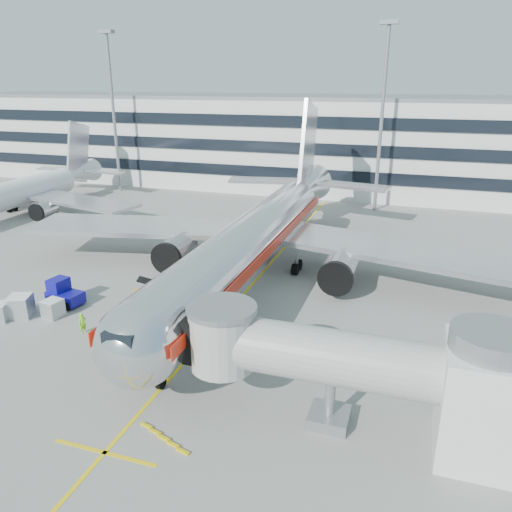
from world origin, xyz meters
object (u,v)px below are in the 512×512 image
(main_jet, at_px, (259,235))
(belt_loader, at_px, (159,295))
(cargo_container_left, at_px, (53,308))
(cargo_container_right, at_px, (21,306))
(ramp_worker, at_px, (83,323))
(baggage_tug, at_px, (63,293))

(main_jet, distance_m, belt_loader, 11.10)
(cargo_container_left, relative_size, cargo_container_right, 0.73)
(belt_loader, xyz_separation_m, cargo_container_left, (-6.74, -5.21, 0.10))
(cargo_container_right, relative_size, ramp_worker, 1.34)
(cargo_container_left, xyz_separation_m, cargo_container_right, (-2.51, -0.74, 0.16))
(baggage_tug, relative_size, cargo_container_left, 2.03)
(cargo_container_right, bearing_deg, cargo_container_left, 16.47)
(baggage_tug, bearing_deg, main_jet, 39.23)
(cargo_container_right, bearing_deg, baggage_tug, 60.42)
(baggage_tug, relative_size, ramp_worker, 1.99)
(cargo_container_left, bearing_deg, main_jet, 46.17)
(main_jet, xyz_separation_m, ramp_worker, (-9.05, -15.15, -3.43))
(main_jet, xyz_separation_m, baggage_tug, (-13.83, -11.29, -3.25))
(main_jet, xyz_separation_m, cargo_container_right, (-15.56, -14.34, -3.33))
(cargo_container_right, bearing_deg, ramp_worker, -7.09)
(cargo_container_left, distance_m, ramp_worker, 4.29)
(belt_loader, distance_m, cargo_container_left, 8.52)
(baggage_tug, xyz_separation_m, cargo_container_right, (-1.73, -3.05, -0.08))
(belt_loader, xyz_separation_m, ramp_worker, (-2.73, -6.76, 0.17))
(main_jet, xyz_separation_m, belt_loader, (-6.32, -8.39, -3.60))
(belt_loader, relative_size, ramp_worker, 2.96)
(main_jet, distance_m, baggage_tug, 18.15)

